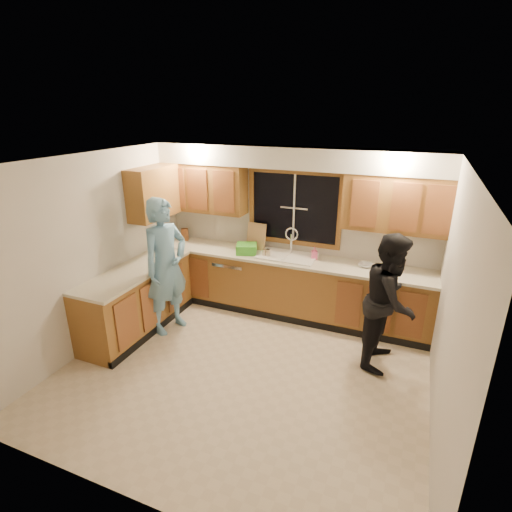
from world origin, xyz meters
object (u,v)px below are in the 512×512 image
Objects in this scene: woman at (390,301)px; sink at (287,260)px; stove at (109,318)px; knife_block at (185,234)px; dish_crate at (247,249)px; dishwasher at (235,280)px; soap_bottle at (314,253)px; bowl at (365,265)px; man at (166,267)px.

sink is at bearing 70.75° from woman.
stove is 2.01m from knife_block.
dishwasher is at bearing 165.49° from dish_crate.
dishwasher is at bearing -176.63° from soap_bottle.
dish_crate is (1.17, 1.75, 0.54)m from stove.
dish_crate is 1.76m from bowl.
man is at bearing -155.95° from bowl.
bowl is at bearing 2.11° from sink.
man is (0.41, 0.74, 0.51)m from stove.
dishwasher is 2.06m from bowl.
knife_block is at bearing 171.51° from dish_crate.
woman is at bearing -17.21° from dish_crate.
knife_block is 2.96m from bowl.
woman is at bearing -25.77° from sink.
soap_bottle is (2.20, 1.88, 0.56)m from stove.
woman is at bearing -16.96° from dishwasher.
knife_block is (-0.97, 0.12, 0.61)m from dishwasher.
knife_block reaches higher than soap_bottle.
dishwasher is 1.39m from soap_bottle.
dishwasher is 2.04m from stove.
dish_crate is at bearing -34.73° from knife_block.
sink reaches higher than stove.
soap_bottle reaches higher than stove.
sink is 0.96m from dishwasher.
dish_crate is 1.03m from soap_bottle.
knife_block is at bearing 176.67° from sink.
woman is at bearing 17.93° from stove.
soap_bottle is (2.22, -0.05, -0.01)m from knife_block.
sink is at bearing -171.57° from soap_bottle.
man is at bearing -127.04° from dish_crate.
sink is 4.59× the size of soap_bottle.
sink is 2.60m from stove.
knife_block is at bearing 178.75° from bowl.
sink reaches higher than knife_block.
woman is 8.94× the size of soap_bottle.
dishwasher is at bearing -10.55° from man.
soap_bottle is at bearing 7.34° from dish_crate.
man is 1.14× the size of woman.
dish_crate is at bearing 56.15° from stove.
man is 2.76m from bowl.
stove is 3.51m from bowl.
knife_block reaches higher than bowl.
bowl is at bearing -27.49° from knife_block.
soap_bottle is at bearing -27.46° from knife_block.
dishwasher is 0.49× the size of woman.
woman is 8.66× the size of bowl.
knife_block is (-1.82, 0.11, 0.16)m from sink.
man is 6.39× the size of dish_crate.
sink is at bearing -29.57° from knife_block.
dish_crate is 1.60× the size of soap_bottle.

